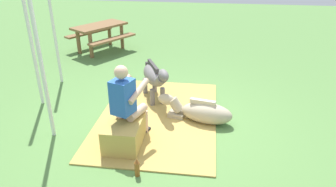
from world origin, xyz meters
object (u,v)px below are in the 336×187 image
hay_bale (124,134)px  tent_pole_mid (31,40)px  soda_bottle (137,168)px  tent_pole_left (41,62)px  pony_standing (154,77)px  person_seated (127,101)px  pony_lying (201,112)px  picnic_bench (100,31)px  tent_pole_right (53,26)px

hay_bale → tent_pole_mid: (1.17, 1.95, 1.05)m
soda_bottle → tent_pole_left: size_ratio=0.11×
hay_bale → tent_pole_mid: size_ratio=0.29×
hay_bale → soda_bottle: size_ratio=2.72×
tent_pole_left → soda_bottle: bearing=-116.9°
pony_standing → soda_bottle: bearing=-176.2°
person_seated → soda_bottle: 1.04m
hay_bale → pony_lying: 1.43m
hay_bale → soda_bottle: 0.75m
tent_pole_mid → picnic_bench: 3.38m
tent_pole_right → picnic_bench: tent_pole_right is taller
pony_lying → tent_pole_left: (-0.75, 2.35, 1.07)m
tent_pole_left → tent_pole_mid: 1.27m
tent_pole_left → tent_pole_right: size_ratio=1.00×
tent_pole_left → tent_pole_mid: bearing=35.1°
pony_lying → tent_pole_right: tent_pole_right is taller
hay_bale → picnic_bench: size_ratio=0.37×
tent_pole_left → person_seated: bearing=-89.1°
pony_lying → tent_pole_right: 3.60m
tent_pole_right → tent_pole_mid: 1.05m
tent_pole_right → tent_pole_left: bearing=-158.6°
pony_lying → tent_pole_left: size_ratio=0.54×
soda_bottle → tent_pole_mid: 3.15m
pony_lying → picnic_bench: size_ratio=0.69×
person_seated → tent_pole_right: size_ratio=0.51×
pony_standing → tent_pole_right: 2.45m
pony_standing → tent_pole_left: (-1.42, 1.42, 0.74)m
pony_lying → soda_bottle: size_ratio=5.02×
pony_standing → soda_bottle: 2.25m
pony_lying → tent_pole_mid: size_ratio=0.54×
pony_lying → tent_pole_mid: (0.28, 3.08, 1.07)m
person_seated → tent_pole_mid: (1.02, 1.99, 0.56)m
soda_bottle → tent_pole_right: bearing=39.6°
person_seated → pony_standing: size_ratio=1.03×
pony_standing → tent_pole_left: bearing=134.9°
pony_lying → person_seated: bearing=123.9°
pony_standing → pony_lying: (-0.67, -0.93, -0.33)m
pony_standing → tent_pole_right: bearing=73.5°
pony_lying → picnic_bench: 4.69m
soda_bottle → tent_pole_mid: tent_pole_mid is taller
pony_standing → tent_pole_left: 2.14m
hay_bale → person_seated: size_ratio=0.57×
tent_pole_left → pony_lying: bearing=-72.3°
pony_standing → tent_pole_left: tent_pole_left is taller
pony_standing → tent_pole_mid: size_ratio=0.50×
picnic_bench → tent_pole_left: bearing=-171.6°
picnic_bench → tent_pole_right: bearing=175.6°
person_seated → pony_standing: (1.40, -0.16, -0.18)m
pony_standing → tent_pole_right: (0.66, 2.24, 0.74)m
soda_bottle → tent_pole_mid: size_ratio=0.11×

